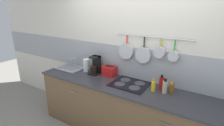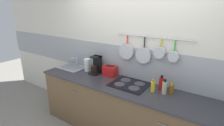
# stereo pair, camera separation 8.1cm
# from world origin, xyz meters

# --- Properties ---
(wall_back) EXTENTS (7.20, 0.15, 2.60)m
(wall_back) POSITION_xyz_m (0.00, 0.37, 1.28)
(wall_back) COLOR silver
(wall_back) RESTS_ON ground_plane
(cabinet_base) EXTENTS (3.05, 0.63, 0.90)m
(cabinet_base) POSITION_xyz_m (0.00, -0.00, 0.45)
(cabinet_base) COLOR brown
(cabinet_base) RESTS_ON ground_plane
(countertop) EXTENTS (3.09, 0.66, 0.03)m
(countertop) POSITION_xyz_m (0.00, 0.00, 0.92)
(countertop) COLOR #2D2D33
(countertop) RESTS_ON cabinet_base
(sink_basin) EXTENTS (0.49, 0.37, 0.19)m
(sink_basin) POSITION_xyz_m (-1.26, 0.13, 0.95)
(sink_basin) COLOR #B7BABF
(sink_basin) RESTS_ON countertop
(paper_towel_roll) EXTENTS (0.11, 0.11, 0.23)m
(paper_towel_roll) POSITION_xyz_m (-0.88, 0.17, 1.05)
(paper_towel_roll) COLOR white
(paper_towel_roll) RESTS_ON countertop
(coffee_maker) EXTENTS (0.16, 0.21, 0.32)m
(coffee_maker) POSITION_xyz_m (-0.67, 0.17, 1.07)
(coffee_maker) COLOR black
(coffee_maker) RESTS_ON countertop
(toaster) EXTENTS (0.24, 0.16, 0.18)m
(toaster) POSITION_xyz_m (-0.39, 0.21, 1.02)
(toaster) COLOR red
(toaster) RESTS_ON countertop
(cooktop) EXTENTS (0.56, 0.47, 0.01)m
(cooktop) POSITION_xyz_m (0.07, 0.08, 0.94)
(cooktop) COLOR black
(cooktop) RESTS_ON countertop
(bottle_dish_soap) EXTENTS (0.06, 0.06, 0.18)m
(bottle_dish_soap) POSITION_xyz_m (0.46, 0.06, 1.02)
(bottle_dish_soap) COLOR yellow
(bottle_dish_soap) RESTS_ON countertop
(bottle_olive_oil) EXTENTS (0.07, 0.07, 0.22)m
(bottle_olive_oil) POSITION_xyz_m (0.53, 0.18, 1.03)
(bottle_olive_oil) COLOR red
(bottle_olive_oil) RESTS_ON countertop
(bottle_sesame_oil) EXTENTS (0.07, 0.07, 0.22)m
(bottle_sesame_oil) POSITION_xyz_m (0.61, 0.09, 1.03)
(bottle_sesame_oil) COLOR #BFB799
(bottle_sesame_oil) RESTS_ON countertop
(bottle_hot_sauce) EXTENTS (0.07, 0.07, 0.16)m
(bottle_hot_sauce) POSITION_xyz_m (0.69, 0.15, 1.01)
(bottle_hot_sauce) COLOR #8C5919
(bottle_hot_sauce) RESTS_ON countertop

